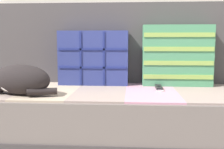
# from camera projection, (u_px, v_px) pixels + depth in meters

# --- Properties ---
(couch) EXTENTS (1.92, 0.79, 0.36)m
(couch) POSITION_uv_depth(u_px,v_px,m) (126.00, 118.00, 1.75)
(couch) COLOR #3D3838
(couch) RESTS_ON ground_plane
(sofa_backrest) EXTENTS (1.88, 0.14, 0.56)m
(sofa_backrest) POSITION_uv_depth(u_px,v_px,m) (127.00, 43.00, 2.02)
(sofa_backrest) COLOR #474242
(sofa_backrest) RESTS_ON couch
(throw_pillow_quilted) EXTENTS (0.47, 0.14, 0.36)m
(throw_pillow_quilted) POSITION_uv_depth(u_px,v_px,m) (94.00, 58.00, 1.90)
(throw_pillow_quilted) COLOR navy
(throw_pillow_quilted) RESTS_ON couch
(throw_pillow_striped) EXTENTS (0.45, 0.14, 0.40)m
(throw_pillow_striped) POSITION_uv_depth(u_px,v_px,m) (177.00, 55.00, 1.86)
(throw_pillow_striped) COLOR #4C9366
(throw_pillow_striped) RESTS_ON couch
(sleeping_cat) EXTENTS (0.42, 0.25, 0.17)m
(sleeping_cat) POSITION_uv_depth(u_px,v_px,m) (18.00, 80.00, 1.55)
(sleeping_cat) COLOR black
(sleeping_cat) RESTS_ON couch
(game_remote_far) EXTENTS (0.05, 0.19, 0.02)m
(game_remote_far) POSITION_uv_depth(u_px,v_px,m) (159.00, 87.00, 1.74)
(game_remote_far) COLOR black
(game_remote_far) RESTS_ON couch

